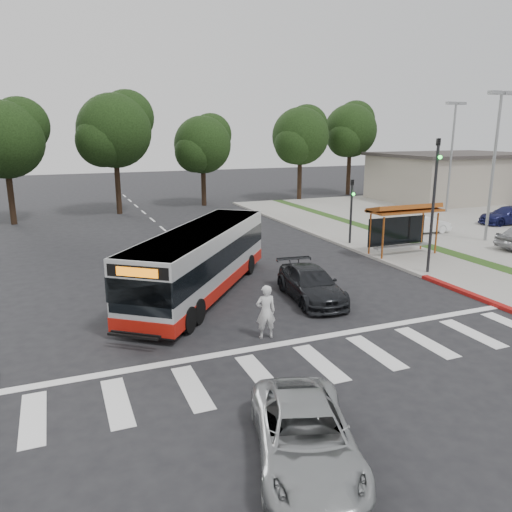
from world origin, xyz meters
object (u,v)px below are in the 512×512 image
silver_suv_south (305,436)px  transit_bus (201,262)px  pedestrian (266,312)px  dark_sedan (311,284)px

silver_suv_south → transit_bus: bearing=102.4°
transit_bus → silver_suv_south: transit_bus is taller
pedestrian → silver_suv_south: size_ratio=0.42×
transit_bus → dark_sedan: bearing=5.8°
pedestrian → dark_sedan: 4.41m
pedestrian → silver_suv_south: 6.60m
dark_sedan → silver_suv_south: size_ratio=1.03×
transit_bus → dark_sedan: size_ratio=2.38×
pedestrian → silver_suv_south: pedestrian is taller
dark_sedan → silver_suv_south: (-5.10, -9.27, -0.05)m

